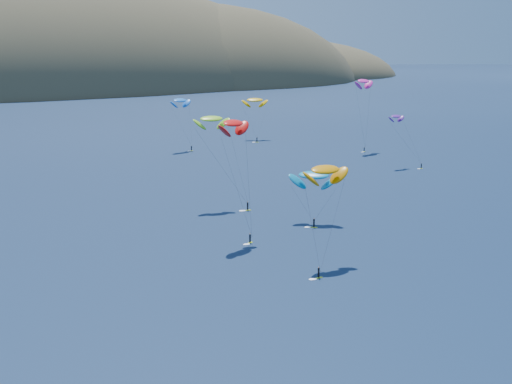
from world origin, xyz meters
name	(u,v)px	position (x,y,z in m)	size (l,w,h in m)	color
island	(24,99)	(39.40, 562.36, -10.74)	(730.00, 300.00, 210.00)	#3D3526
kitesurfer_2	(325,170)	(6.38, 57.74, 17.27)	(11.91, 11.03, 19.94)	#C6E519
kitesurfer_3	(212,119)	(6.12, 107.74, 21.40)	(10.53, 11.97, 23.88)	#C6E519
kitesurfer_4	(180,100)	(31.66, 192.81, 18.01)	(9.84, 8.79, 20.55)	#C6E519
kitesurfer_5	(314,175)	(19.83, 82.95, 10.63)	(11.21, 10.68, 13.58)	#C6E519
kitesurfer_6	(396,116)	(79.82, 129.61, 15.95)	(8.55, 9.70, 17.72)	#C6E519
kitesurfer_8	(364,81)	(89.61, 161.00, 24.99)	(10.43, 8.00, 27.67)	#C6E519
kitesurfer_9	(233,123)	(-1.80, 79.25, 23.89)	(9.61, 9.58, 26.39)	#C6E519
kitesurfer_11	(255,100)	(68.75, 205.46, 15.60)	(10.92, 14.27, 18.40)	#C6E519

